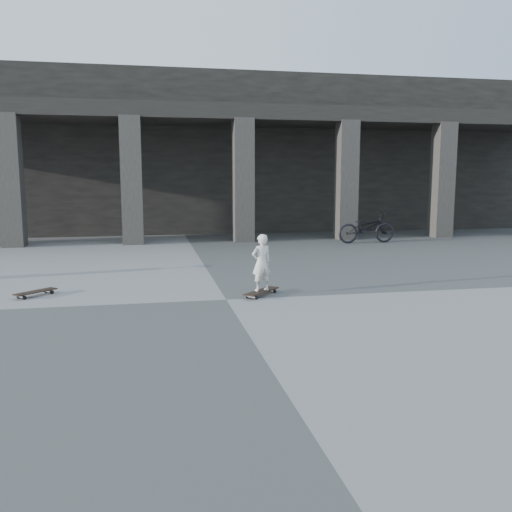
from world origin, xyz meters
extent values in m
plane|color=#494947|center=(0.00, 0.00, 0.00)|extent=(90.00, 90.00, 0.00)
cube|color=black|center=(0.00, 14.00, 3.00)|extent=(28.00, 6.00, 6.00)
cube|color=black|center=(0.00, 9.60, 4.20)|extent=(28.00, 2.80, 0.50)
cube|color=#302E28|center=(-5.36, 8.50, 2.00)|extent=(0.65, 0.65, 4.00)
cube|color=#302E28|center=(-1.79, 8.50, 2.00)|extent=(0.65, 0.65, 4.00)
cube|color=#302E28|center=(1.79, 8.50, 2.00)|extent=(0.65, 0.65, 4.00)
cube|color=#302E28|center=(5.36, 8.50, 2.00)|extent=(0.65, 0.65, 4.00)
cube|color=#302E28|center=(8.93, 8.50, 2.00)|extent=(0.65, 0.65, 4.00)
cube|color=black|center=(0.67, 0.20, 0.08)|extent=(0.78, 0.79, 0.02)
cube|color=#B2B2B7|center=(0.89, 0.43, 0.04)|extent=(0.17, 0.16, 0.03)
cube|color=#B2B2B7|center=(0.45, -0.03, 0.04)|extent=(0.17, 0.16, 0.03)
cylinder|color=black|center=(0.82, 0.49, 0.03)|extent=(0.07, 0.07, 0.07)
cylinder|color=black|center=(0.96, 0.36, 0.03)|extent=(0.07, 0.07, 0.07)
cylinder|color=black|center=(0.38, 0.04, 0.03)|extent=(0.07, 0.07, 0.07)
cylinder|color=black|center=(0.52, -0.09, 0.03)|extent=(0.07, 0.07, 0.07)
cube|color=black|center=(-3.32, 0.94, 0.08)|extent=(0.70, 0.69, 0.02)
cube|color=#B2B2B7|center=(-3.12, 1.13, 0.04)|extent=(0.16, 0.16, 0.03)
cube|color=#B2B2B7|center=(-3.51, 0.75, 0.04)|extent=(0.16, 0.16, 0.03)
cylinder|color=black|center=(-3.18, 1.19, 0.03)|extent=(0.07, 0.07, 0.07)
cylinder|color=black|center=(-3.06, 1.07, 0.03)|extent=(0.07, 0.07, 0.07)
cylinder|color=black|center=(-3.57, 0.81, 0.03)|extent=(0.07, 0.07, 0.07)
cylinder|color=black|center=(-3.45, 0.68, 0.03)|extent=(0.07, 0.07, 0.07)
imported|color=silver|center=(0.67, 0.20, 0.60)|extent=(0.43, 0.34, 1.02)
imported|color=black|center=(5.63, 7.30, 0.49)|extent=(1.89, 0.67, 0.99)
camera|label=1|loc=(-1.28, -9.15, 2.11)|focal=38.00mm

